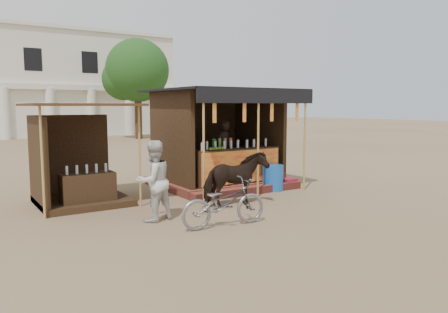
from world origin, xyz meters
TOP-DOWN VIEW (x-y plane):
  - ground at (0.00, 0.00)m, footprint 120.00×120.00m
  - main_stall at (1.01, 3.36)m, footprint 3.60×3.61m
  - secondary_stall at (-3.17, 3.24)m, footprint 2.40×2.40m
  - cow at (-0.09, 0.98)m, footprint 1.53×0.75m
  - motorbike at (-1.25, -0.32)m, footprint 1.82×0.76m
  - bystander at (-2.21, 0.80)m, footprint 0.91×0.78m
  - blue_barrel at (1.86, 2.00)m, footprint 0.76×0.76m
  - red_crate at (2.43, 2.00)m, footprint 0.45×0.38m
  - cooler at (2.22, 2.60)m, footprint 0.71×0.55m
  - tree at (5.81, 22.14)m, footprint 4.50×4.40m

SIDE VIEW (x-z plane):
  - ground at x=0.00m, z-range 0.00..0.00m
  - red_crate at x=2.43m, z-range 0.00..0.28m
  - cooler at x=2.22m, z-range 0.00..0.46m
  - blue_barrel at x=1.86m, z-range 0.00..0.71m
  - motorbike at x=-1.25m, z-range 0.00..0.93m
  - cow at x=-0.09m, z-range 0.00..1.27m
  - bystander at x=-2.21m, z-range 0.00..1.64m
  - secondary_stall at x=-3.17m, z-range -0.34..2.04m
  - main_stall at x=1.01m, z-range -0.36..2.42m
  - tree at x=5.81m, z-range 1.13..8.13m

